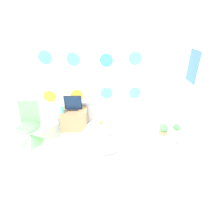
% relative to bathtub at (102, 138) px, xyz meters
% --- Properties ---
extents(ground_plane, '(12.00, 12.00, 0.00)m').
position_rel_bathtub_xyz_m(ground_plane, '(-0.24, -0.82, -0.28)').
color(ground_plane, silver).
extents(wall_back_dotted, '(4.52, 0.05, 2.60)m').
position_rel_bathtub_xyz_m(wall_back_dotted, '(-0.24, 1.02, 1.02)').
color(wall_back_dotted, white).
rests_on(wall_back_dotted, ground_plane).
extents(wall_right, '(0.06, 2.82, 2.60)m').
position_rel_bathtub_xyz_m(wall_right, '(1.53, 0.09, 1.03)').
color(wall_right, white).
rests_on(wall_right, ground_plane).
extents(rug, '(1.30, 0.69, 0.01)m').
position_rel_bathtub_xyz_m(rug, '(-0.05, -0.11, -0.28)').
color(rug, silver).
rests_on(rug, ground_plane).
extents(bathtub, '(0.82, 0.67, 0.55)m').
position_rel_bathtub_xyz_m(bathtub, '(0.00, 0.00, 0.00)').
color(bathtub, white).
rests_on(bathtub, ground_plane).
extents(rubber_duck, '(0.06, 0.06, 0.07)m').
position_rel_bathtub_xyz_m(rubber_duck, '(-0.02, 0.06, 0.31)').
color(rubber_duck, yellow).
rests_on(rubber_duck, bathtub).
extents(chair, '(0.45, 0.45, 0.86)m').
position_rel_bathtub_xyz_m(chair, '(-1.43, 0.28, -0.01)').
color(chair, '#66C166').
rests_on(chair, ground_plane).
extents(tv_cabinet, '(0.56, 0.38, 0.48)m').
position_rel_bathtub_xyz_m(tv_cabinet, '(-0.64, 0.78, -0.04)').
color(tv_cabinet, '#8E704C').
rests_on(tv_cabinet, ground_plane).
extents(tv, '(0.37, 0.12, 0.33)m').
position_rel_bathtub_xyz_m(tv, '(-0.64, 0.78, 0.35)').
color(tv, black).
rests_on(tv, tv_cabinet).
extents(vase, '(0.09, 0.09, 0.14)m').
position_rel_bathtub_xyz_m(vase, '(-0.86, 0.66, 0.26)').
color(vase, '#51B2AD').
rests_on(vase, tv_cabinet).
extents(side_table, '(0.51, 0.39, 0.46)m').
position_rel_bathtub_xyz_m(side_table, '(1.17, -0.13, 0.11)').
color(side_table, silver).
rests_on(side_table, ground_plane).
extents(potted_plant_left, '(0.15, 0.15, 0.21)m').
position_rel_bathtub_xyz_m(potted_plant_left, '(1.05, -0.15, 0.29)').
color(potted_plant_left, '#8C6B4C').
rests_on(potted_plant_left, side_table).
extents(potted_plant_right, '(0.12, 0.12, 0.19)m').
position_rel_bathtub_xyz_m(potted_plant_right, '(1.29, -0.13, 0.28)').
color(potted_plant_right, beige).
rests_on(potted_plant_right, side_table).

